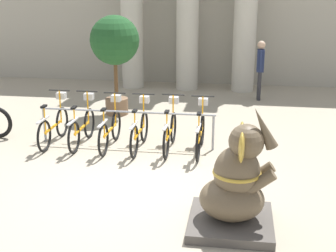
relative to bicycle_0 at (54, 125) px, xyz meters
The scene contains 14 objects.
ground_plane 2.94m from the bicycle_0, 40.04° to the right, with size 60.00×60.00×0.00m, color #9E937F.
column_left 6.16m from the bicycle_0, 85.55° to the left, with size 0.88×0.88×5.16m.
column_middle 6.53m from the bicycle_0, 68.75° to the left, with size 0.88×0.88×5.16m.
column_right 7.33m from the bicycle_0, 55.00° to the left, with size 0.88×0.88×5.16m.
bike_rack 1.60m from the bicycle_0, ahead, with size 3.77×0.05×0.77m.
bicycle_0 is the anchor object (origin of this frame).
bicycle_1 0.63m from the bicycle_0, ahead, with size 0.48×1.68×1.09m.
bicycle_2 1.27m from the bicycle_0, ahead, with size 0.48×1.68×1.09m.
bicycle_3 1.90m from the bicycle_0, ahead, with size 0.48×1.68×1.09m.
bicycle_4 2.53m from the bicycle_0, ahead, with size 0.48×1.68×1.09m.
bicycle_5 3.17m from the bicycle_0, ahead, with size 0.48×1.68×1.09m.
elephant_statue 4.97m from the bicycle_0, 37.98° to the right, with size 1.19×1.19×1.82m.
person_pedestrian 6.45m from the bicycle_0, 45.58° to the left, with size 0.23×0.47×1.73m.
potted_tree 2.92m from the bicycle_0, 73.07° to the left, with size 1.25×1.25×2.57m.
Camera 1 is at (1.65, -7.24, 3.40)m, focal length 50.00 mm.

